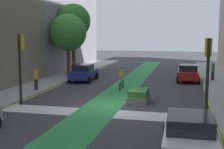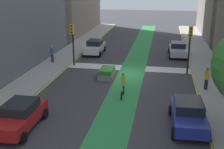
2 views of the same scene
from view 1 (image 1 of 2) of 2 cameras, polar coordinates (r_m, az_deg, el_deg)
ground_plane at (r=19.39m, az=-0.17°, el=-5.66°), size 120.00×120.00×0.00m
bike_lane_paint at (r=19.50m, az=-1.49°, el=-5.58°), size 2.40×60.00×0.01m
crosswalk_band at (r=17.51m, az=-1.70°, el=-7.11°), size 12.00×1.80×0.01m
sidewalk_left at (r=22.30m, az=-19.31°, el=-4.14°), size 3.00×60.00×0.15m
curb_stripe_left at (r=21.55m, az=-15.93°, el=-4.59°), size 0.16×60.00×0.01m
curb_stripe_right at (r=18.95m, az=17.88°, el=-6.33°), size 0.16×60.00×0.01m
traffic_signal_near_right at (r=16.67m, az=17.18°, el=2.09°), size 0.35×0.52×4.20m
traffic_signal_near_left at (r=20.03m, az=-16.47°, el=3.36°), size 0.35×0.52×4.39m
car_red_right_far at (r=29.69m, az=13.78°, el=0.32°), size 2.03×4.21×1.57m
car_blue_left_far at (r=29.29m, az=-5.23°, el=0.41°), size 2.16×4.27×1.57m
car_white_right_near at (r=11.81m, az=14.01°, el=-10.61°), size 2.09×4.24×1.57m
cyclist_in_lane at (r=24.49m, az=1.72°, el=-0.57°), size 0.32×1.73×1.86m
pedestrian_sidewalk_right_a at (r=30.01m, az=18.01°, el=0.74°), size 0.34×0.34×1.78m
pedestrian_sidewalk_left_a at (r=24.36m, az=-13.78°, el=-0.62°), size 0.34×0.34×1.77m
street_tree_near at (r=34.54m, az=-7.12°, el=9.65°), size 3.76×3.76×7.49m
street_tree_far at (r=32.16m, az=-8.07°, el=7.60°), size 3.77×3.77×6.25m
median_planter at (r=20.20m, az=4.91°, el=-3.98°), size 1.25×2.18×0.85m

